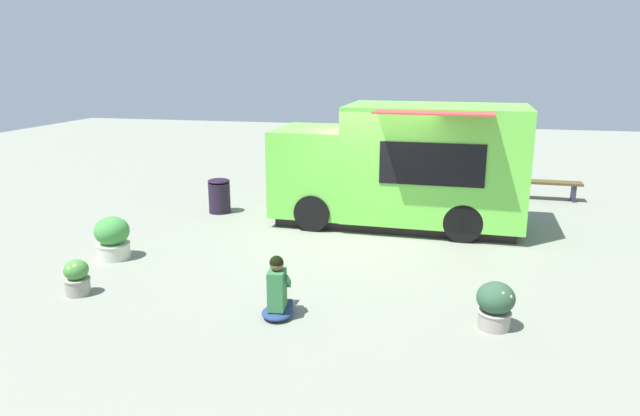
{
  "coord_description": "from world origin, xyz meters",
  "views": [
    {
      "loc": [
        1.53,
        -11.43,
        3.51
      ],
      "look_at": [
        -0.73,
        -1.65,
        0.91
      ],
      "focal_mm": 32.54,
      "sensor_mm": 36.0,
      "label": 1
    }
  ],
  "objects_px": {
    "planter_flowering_far": "(495,304)",
    "food_truck": "(404,169)",
    "person_customer": "(278,293)",
    "planter_flowering_side": "(77,277)",
    "planter_flowering_near": "(113,238)",
    "trash_bin": "(219,195)",
    "plaza_bench": "(542,185)"
  },
  "relations": [
    {
      "from": "person_customer",
      "to": "planter_flowering_near",
      "type": "bearing_deg",
      "value": 155.22
    },
    {
      "from": "planter_flowering_side",
      "to": "planter_flowering_near",
      "type": "bearing_deg",
      "value": 103.75
    },
    {
      "from": "planter_flowering_far",
      "to": "trash_bin",
      "type": "bearing_deg",
      "value": 140.88
    },
    {
      "from": "planter_flowering_side",
      "to": "plaza_bench",
      "type": "distance_m",
      "value": 11.24
    },
    {
      "from": "food_truck",
      "to": "plaza_bench",
      "type": "distance_m",
      "value": 4.62
    },
    {
      "from": "food_truck",
      "to": "planter_flowering_near",
      "type": "xyz_separation_m",
      "value": [
        -4.87,
        -3.38,
        -0.84
      ]
    },
    {
      "from": "planter_flowering_near",
      "to": "planter_flowering_far",
      "type": "distance_m",
      "value": 6.68
    },
    {
      "from": "planter_flowering_side",
      "to": "trash_bin",
      "type": "height_order",
      "value": "trash_bin"
    },
    {
      "from": "food_truck",
      "to": "person_customer",
      "type": "distance_m",
      "value": 5.28
    },
    {
      "from": "planter_flowering_near",
      "to": "planter_flowering_side",
      "type": "bearing_deg",
      "value": -76.25
    },
    {
      "from": "planter_flowering_far",
      "to": "food_truck",
      "type": "bearing_deg",
      "value": 109.35
    },
    {
      "from": "food_truck",
      "to": "planter_flowering_side",
      "type": "bearing_deg",
      "value": -131.87
    },
    {
      "from": "planter_flowering_near",
      "to": "plaza_bench",
      "type": "height_order",
      "value": "planter_flowering_near"
    },
    {
      "from": "planter_flowering_near",
      "to": "plaza_bench",
      "type": "relative_size",
      "value": 0.41
    },
    {
      "from": "planter_flowering_side",
      "to": "plaza_bench",
      "type": "xyz_separation_m",
      "value": [
        7.76,
        8.14,
        0.09
      ]
    },
    {
      "from": "food_truck",
      "to": "planter_flowering_side",
      "type": "distance_m",
      "value": 6.78
    },
    {
      "from": "planter_flowering_far",
      "to": "plaza_bench",
      "type": "distance_m",
      "value": 8.05
    },
    {
      "from": "person_customer",
      "to": "plaza_bench",
      "type": "distance_m",
      "value": 9.37
    },
    {
      "from": "planter_flowering_near",
      "to": "planter_flowering_side",
      "type": "distance_m",
      "value": 1.67
    },
    {
      "from": "person_customer",
      "to": "planter_flowering_side",
      "type": "distance_m",
      "value": 3.22
    },
    {
      "from": "food_truck",
      "to": "plaza_bench",
      "type": "bearing_deg",
      "value": 43.79
    },
    {
      "from": "plaza_bench",
      "to": "food_truck",
      "type": "bearing_deg",
      "value": -136.21
    },
    {
      "from": "plaza_bench",
      "to": "planter_flowering_near",
      "type": "bearing_deg",
      "value": -141.33
    },
    {
      "from": "person_customer",
      "to": "planter_flowering_far",
      "type": "distance_m",
      "value": 2.95
    },
    {
      "from": "food_truck",
      "to": "person_customer",
      "type": "relative_size",
      "value": 5.84
    },
    {
      "from": "planter_flowering_near",
      "to": "person_customer",
      "type": "bearing_deg",
      "value": -24.78
    },
    {
      "from": "person_customer",
      "to": "planter_flowering_near",
      "type": "relative_size",
      "value": 1.17
    },
    {
      "from": "planter_flowering_far",
      "to": "planter_flowering_side",
      "type": "height_order",
      "value": "planter_flowering_far"
    },
    {
      "from": "food_truck",
      "to": "planter_flowering_far",
      "type": "bearing_deg",
      "value": -70.65
    },
    {
      "from": "planter_flowering_near",
      "to": "trash_bin",
      "type": "relative_size",
      "value": 0.96
    },
    {
      "from": "planter_flowering_side",
      "to": "food_truck",
      "type": "bearing_deg",
      "value": 48.13
    },
    {
      "from": "food_truck",
      "to": "planter_flowering_far",
      "type": "height_order",
      "value": "food_truck"
    }
  ]
}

